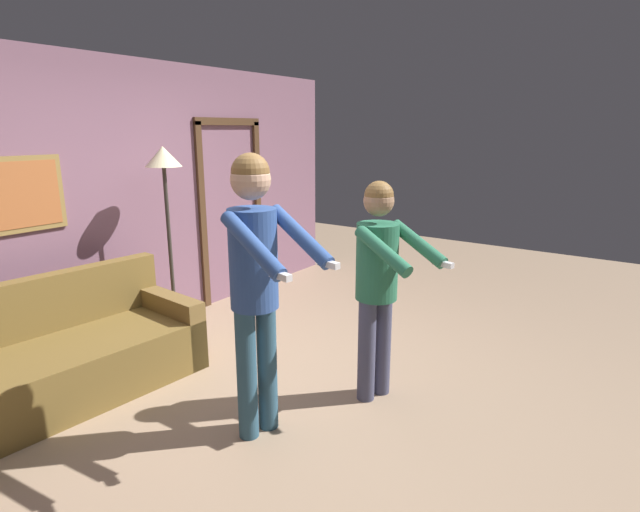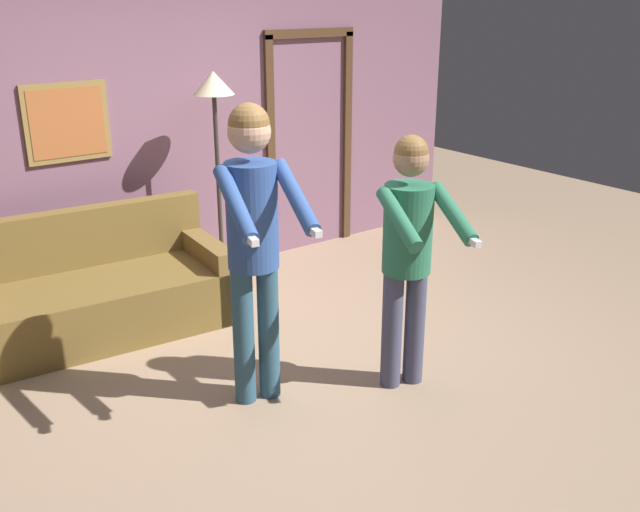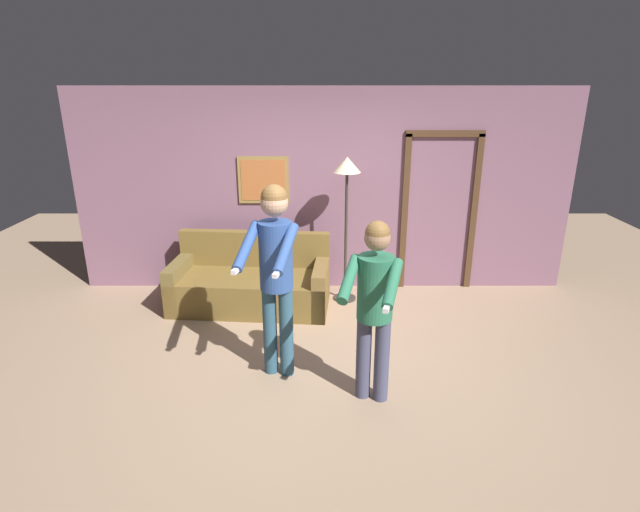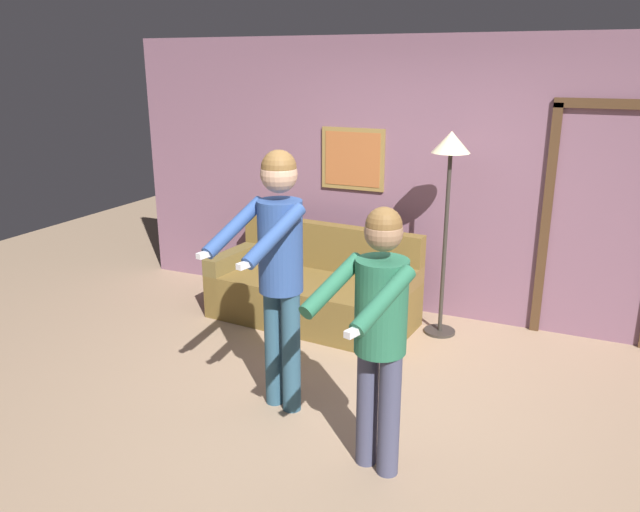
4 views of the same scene
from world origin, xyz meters
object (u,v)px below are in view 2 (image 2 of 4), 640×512
(couch, at_px, (96,296))
(torchiere_lamp, at_px, (215,111))
(person_standing_left, at_px, (254,227))
(person_standing_right, at_px, (409,242))

(couch, xyz_separation_m, torchiere_lamp, (1.17, 0.19, 1.23))
(couch, distance_m, person_standing_left, 1.81)
(person_standing_left, bearing_deg, couch, 106.55)
(torchiere_lamp, distance_m, person_standing_right, 2.19)
(torchiere_lamp, bearing_deg, person_standing_right, -86.49)
(torchiere_lamp, distance_m, person_standing_left, 1.91)
(torchiere_lamp, bearing_deg, person_standing_left, -112.49)
(couch, bearing_deg, person_standing_right, -56.00)
(couch, relative_size, torchiere_lamp, 1.08)
(torchiere_lamp, bearing_deg, couch, -170.58)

